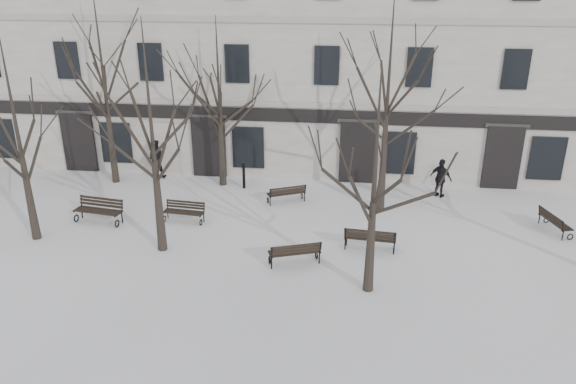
% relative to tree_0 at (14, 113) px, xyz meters
% --- Properties ---
extents(ground, '(100.00, 100.00, 0.00)m').
position_rel_tree_0_xyz_m(ground, '(8.30, -0.60, -4.79)').
color(ground, white).
rests_on(ground, ground).
extents(building, '(40.40, 10.20, 11.40)m').
position_rel_tree_0_xyz_m(building, '(8.31, 12.36, 0.72)').
color(building, beige).
rests_on(building, ground).
extents(tree_0, '(5.37, 5.37, 7.67)m').
position_rel_tree_0_xyz_m(tree_0, '(0.00, 0.00, 0.00)').
color(tree_0, black).
rests_on(tree_0, ground).
extents(tree_1, '(5.63, 5.63, 8.05)m').
position_rel_tree_0_xyz_m(tree_1, '(4.97, -0.30, 0.24)').
color(tree_1, black).
rests_on(tree_1, ground).
extents(tree_2, '(5.00, 5.00, 7.14)m').
position_rel_tree_0_xyz_m(tree_2, '(12.27, -2.14, -0.33)').
color(tree_2, black).
rests_on(tree_2, ground).
extents(tree_4, '(6.25, 6.25, 8.94)m').
position_rel_tree_0_xyz_m(tree_4, '(0.58, 6.01, 0.79)').
color(tree_4, black).
rests_on(tree_4, ground).
extents(tree_5, '(5.31, 5.31, 7.58)m').
position_rel_tree_0_xyz_m(tree_5, '(5.68, 6.25, -0.05)').
color(tree_5, black).
rests_on(tree_5, ground).
extents(tree_6, '(6.18, 6.18, 8.84)m').
position_rel_tree_0_xyz_m(tree_6, '(12.86, 4.29, 0.73)').
color(tree_6, black).
rests_on(tree_6, ground).
extents(bench_0, '(2.00, 0.98, 0.97)m').
position_rel_tree_0_xyz_m(bench_0, '(1.75, 1.67, -4.27)').
color(bench_0, black).
rests_on(bench_0, ground).
extents(bench_1, '(1.85, 1.18, 0.88)m').
position_rel_tree_0_xyz_m(bench_1, '(9.81, -0.83, -4.31)').
color(bench_1, black).
rests_on(bench_1, ground).
extents(bench_2, '(1.87, 0.82, 0.92)m').
position_rel_tree_0_xyz_m(bench_2, '(12.35, 0.51, -4.29)').
color(bench_2, black).
rests_on(bench_2, ground).
extents(bench_3, '(1.66, 0.74, 0.81)m').
position_rel_tree_0_xyz_m(bench_3, '(5.07, 2.12, -4.35)').
color(bench_3, black).
rests_on(bench_3, ground).
extents(bench_4, '(1.70, 1.22, 0.82)m').
position_rel_tree_0_xyz_m(bench_4, '(8.88, 4.47, -4.35)').
color(bench_4, black).
rests_on(bench_4, ground).
extents(bench_5, '(0.99, 1.68, 0.80)m').
position_rel_tree_0_xyz_m(bench_5, '(19.36, 2.90, -4.36)').
color(bench_5, black).
rests_on(bench_5, ground).
extents(bollard_a, '(0.15, 0.15, 1.20)m').
position_rel_tree_0_xyz_m(bollard_a, '(6.74, 5.93, -4.15)').
color(bollard_a, black).
rests_on(bollard_a, ground).
extents(bollard_b, '(0.16, 0.16, 1.21)m').
position_rel_tree_0_xyz_m(bollard_b, '(12.62, 6.39, -4.14)').
color(bollard_b, black).
rests_on(bollard_b, ground).
extents(pedestrian_b, '(1.08, 0.95, 1.87)m').
position_rel_tree_0_xyz_m(pedestrian_b, '(2.29, 6.80, -4.79)').
color(pedestrian_b, black).
rests_on(pedestrian_b, ground).
extents(pedestrian_c, '(1.07, 0.93, 1.73)m').
position_rel_tree_0_xyz_m(pedestrian_c, '(15.48, 5.96, -4.79)').
color(pedestrian_c, black).
rests_on(pedestrian_c, ground).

